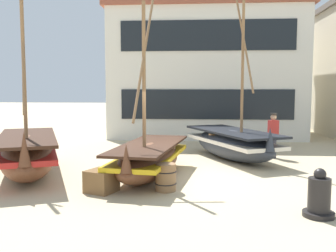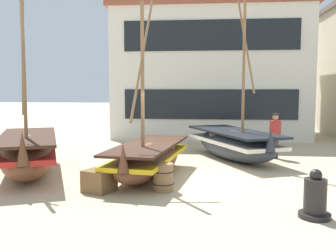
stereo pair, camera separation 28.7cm
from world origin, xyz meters
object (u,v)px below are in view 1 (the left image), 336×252
at_px(fishing_boat_centre_large, 233,143).
at_px(fishing_boat_far_right, 149,159).
at_px(fishing_boat_near_left, 28,154).
at_px(wooden_barrel, 166,177).
at_px(fisherman_by_hull, 273,136).
at_px(cargo_crate, 101,181).
at_px(harbor_building_main, 205,73).
at_px(capstan_winch, 319,197).

xyz_separation_m(fishing_boat_centre_large, fishing_boat_far_right, (-2.70, -3.11, -0.04)).
bearing_deg(fishing_boat_near_left, wooden_barrel, -17.48).
height_order(fishing_boat_centre_large, fisherman_by_hull, fishing_boat_centre_large).
height_order(fishing_boat_centre_large, fishing_boat_far_right, fishing_boat_centre_large).
relative_size(fishing_boat_centre_large, fishing_boat_far_right, 1.22).
xyz_separation_m(fishing_boat_near_left, cargo_crate, (2.61, -1.55, -0.39)).
distance_m(fishing_boat_near_left, wooden_barrel, 4.42).
relative_size(wooden_barrel, harbor_building_main, 0.07).
height_order(fishing_boat_near_left, fishing_boat_centre_large, fishing_boat_centre_large).
xyz_separation_m(fisherman_by_hull, cargo_crate, (-5.22, -5.16, -0.55)).
xyz_separation_m(fisherman_by_hull, wooden_barrel, (-3.62, -4.94, -0.48)).
bearing_deg(capstan_winch, fisherman_by_hull, 86.79).
bearing_deg(harbor_building_main, wooden_barrel, -95.63).
relative_size(fishing_boat_near_left, harbor_building_main, 0.57).
distance_m(wooden_barrel, harbor_building_main, 13.09).
relative_size(fishing_boat_near_left, fisherman_by_hull, 3.50).
distance_m(capstan_winch, cargo_crate, 5.07).
bearing_deg(wooden_barrel, fisherman_by_hull, 53.71).
distance_m(fishing_boat_near_left, fishing_boat_far_right, 3.62).
bearing_deg(cargo_crate, fisherman_by_hull, 44.66).
bearing_deg(harbor_building_main, cargo_crate, -102.45).
bearing_deg(fishing_boat_near_left, fishing_boat_centre_large, 27.09).
height_order(fishing_boat_centre_large, wooden_barrel, fishing_boat_centre_large).
xyz_separation_m(capstan_winch, harbor_building_main, (-2.01, 14.36, 3.09)).
height_order(fisherman_by_hull, cargo_crate, fisherman_by_hull).
distance_m(capstan_winch, wooden_barrel, 3.67).
xyz_separation_m(capstan_winch, cargo_crate, (-4.85, 1.49, -0.12)).
relative_size(fishing_boat_near_left, fishing_boat_centre_large, 0.93).
bearing_deg(fishing_boat_near_left, cargo_crate, -30.71).
height_order(fisherman_by_hull, capstan_winch, fisherman_by_hull).
bearing_deg(fishing_boat_near_left, harbor_building_main, 64.29).
distance_m(cargo_crate, harbor_building_main, 13.57).
xyz_separation_m(fishing_boat_near_left, fishing_boat_far_right, (3.61, 0.11, -0.11)).
bearing_deg(fisherman_by_hull, harbor_building_main, 107.14).
relative_size(fisherman_by_hull, wooden_barrel, 2.41).
bearing_deg(cargo_crate, fishing_boat_far_right, 58.90).
xyz_separation_m(fishing_boat_centre_large, capstan_winch, (1.15, -6.26, -0.21)).
bearing_deg(cargo_crate, capstan_winch, -17.03).
bearing_deg(harbor_building_main, fishing_boat_near_left, -115.71).
relative_size(fishing_boat_near_left, wooden_barrel, 8.43).
bearing_deg(harbor_building_main, fishing_boat_far_right, -99.32).
xyz_separation_m(fishing_boat_far_right, cargo_crate, (-1.00, -1.66, -0.28)).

